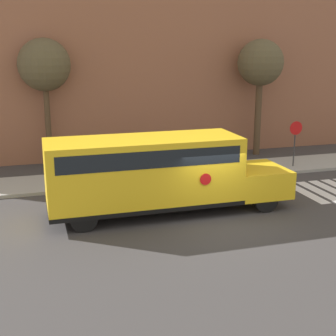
{
  "coord_description": "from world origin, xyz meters",
  "views": [
    {
      "loc": [
        -6.44,
        -15.49,
        6.39
      ],
      "look_at": [
        -1.27,
        1.87,
        1.67
      ],
      "focal_mm": 50.0,
      "sensor_mm": 36.0,
      "label": 1
    }
  ],
  "objects": [
    {
      "name": "tree_far_sidewalk",
      "position": [
        6.7,
        9.71,
        5.38
      ],
      "size": [
        2.69,
        2.69,
        6.83
      ],
      "color": "brown",
      "rests_on": "ground"
    },
    {
      "name": "school_bus",
      "position": [
        -1.93,
        1.37,
        1.72
      ],
      "size": [
        9.59,
        2.57,
        3.04
      ],
      "color": "yellow",
      "rests_on": "ground"
    },
    {
      "name": "building_backdrop",
      "position": [
        0.0,
        13.0,
        5.56
      ],
      "size": [
        32.0,
        4.0,
        11.12
      ],
      "color": "#935B42",
      "rests_on": "ground"
    },
    {
      "name": "ground_plane",
      "position": [
        0.0,
        0.0,
        0.0
      ],
      "size": [
        60.0,
        60.0,
        0.0
      ],
      "primitive_type": "plane",
      "color": "#3A3838"
    },
    {
      "name": "stop_sign",
      "position": [
        6.98,
        5.93,
        1.72
      ],
      "size": [
        0.72,
        0.1,
        2.58
      ],
      "color": "#38383A",
      "rests_on": "ground"
    },
    {
      "name": "tree_near_sidewalk",
      "position": [
        -5.51,
        10.39,
        5.4
      ],
      "size": [
        2.76,
        2.76,
        6.84
      ],
      "color": "brown",
      "rests_on": "ground"
    },
    {
      "name": "sidewalk_strip",
      "position": [
        0.0,
        6.5,
        0.07
      ],
      "size": [
        44.0,
        3.0,
        0.15
      ],
      "color": "#9E9E99",
      "rests_on": "ground"
    }
  ]
}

